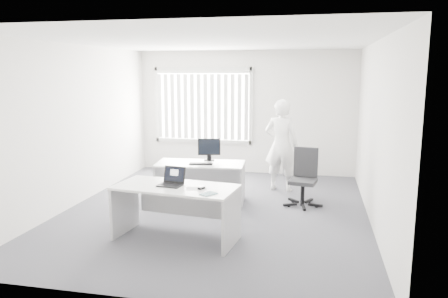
% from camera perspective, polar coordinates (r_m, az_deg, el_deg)
% --- Properties ---
extents(ground, '(6.00, 6.00, 0.00)m').
position_cam_1_polar(ground, '(7.47, -1.11, -8.08)').
color(ground, '#5A5962').
rests_on(ground, ground).
extents(wall_back, '(5.00, 0.02, 2.80)m').
position_cam_1_polar(wall_back, '(10.08, 2.80, 4.79)').
color(wall_back, silver).
rests_on(wall_back, ground).
extents(wall_front, '(5.00, 0.02, 2.80)m').
position_cam_1_polar(wall_front, '(4.33, -10.34, -2.43)').
color(wall_front, silver).
rests_on(wall_front, ground).
extents(wall_left, '(0.02, 6.00, 2.80)m').
position_cam_1_polar(wall_left, '(8.10, -18.65, 2.98)').
color(wall_left, silver).
rests_on(wall_left, ground).
extents(wall_right, '(0.02, 6.00, 2.80)m').
position_cam_1_polar(wall_right, '(7.02, 19.14, 1.93)').
color(wall_right, silver).
rests_on(wall_right, ground).
extents(ceiling, '(5.00, 6.00, 0.02)m').
position_cam_1_polar(ceiling, '(7.11, -1.19, 13.89)').
color(ceiling, silver).
rests_on(ceiling, wall_back).
extents(window, '(2.32, 0.06, 1.76)m').
position_cam_1_polar(window, '(10.24, -2.79, 5.71)').
color(window, silver).
rests_on(window, wall_back).
extents(blinds, '(2.20, 0.10, 1.50)m').
position_cam_1_polar(blinds, '(10.18, -2.87, 5.52)').
color(blinds, white).
rests_on(blinds, wall_back).
extents(desk_near, '(1.77, 0.99, 0.77)m').
position_cam_1_polar(desk_near, '(6.14, -6.33, -6.76)').
color(desk_near, silver).
rests_on(desk_near, ground).
extents(desk_far, '(1.62, 0.86, 0.71)m').
position_cam_1_polar(desk_far, '(7.88, -3.10, -3.24)').
color(desk_far, silver).
rests_on(desk_far, ground).
extents(office_chair, '(0.66, 0.66, 1.01)m').
position_cam_1_polar(office_chair, '(7.82, 10.31, -5.01)').
color(office_chair, black).
rests_on(office_chair, ground).
extents(person, '(0.73, 0.54, 1.81)m').
position_cam_1_polar(person, '(8.61, 7.49, 0.49)').
color(person, white).
rests_on(person, ground).
extents(laptop, '(0.36, 0.33, 0.25)m').
position_cam_1_polar(laptop, '(6.06, -7.08, -3.67)').
color(laptop, black).
rests_on(laptop, desk_near).
extents(paper_sheet, '(0.33, 0.27, 0.00)m').
position_cam_1_polar(paper_sheet, '(5.93, -3.62, -5.17)').
color(paper_sheet, silver).
rests_on(paper_sheet, desk_near).
extents(mouse, '(0.09, 0.11, 0.04)m').
position_cam_1_polar(mouse, '(5.89, -2.98, -5.06)').
color(mouse, '#A6A6A9').
rests_on(mouse, paper_sheet).
extents(booklet, '(0.24, 0.25, 0.01)m').
position_cam_1_polar(booklet, '(5.66, -2.05, -5.86)').
color(booklet, silver).
rests_on(booklet, desk_near).
extents(keyboard, '(0.43, 0.19, 0.02)m').
position_cam_1_polar(keyboard, '(7.71, -3.02, -1.95)').
color(keyboard, black).
rests_on(keyboard, desk_far).
extents(monitor, '(0.43, 0.21, 0.41)m').
position_cam_1_polar(monitor, '(7.99, -1.95, -0.07)').
color(monitor, black).
rests_on(monitor, desk_far).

